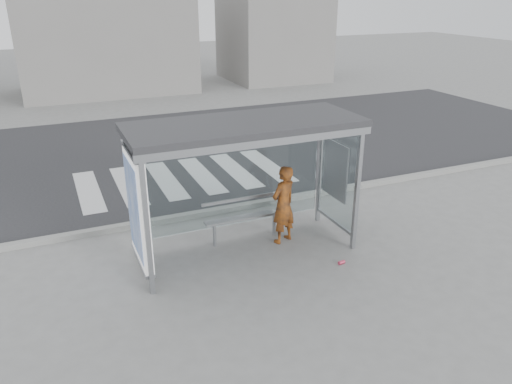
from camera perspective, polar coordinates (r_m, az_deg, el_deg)
ground at (r=9.86m, az=-1.12°, el=-6.83°), size 80.00×80.00×0.00m
road at (r=16.06m, az=-10.67°, el=4.54°), size 30.00×10.00×0.01m
curb at (r=11.47m, az=-4.82°, el=-2.19°), size 30.00×0.18×0.12m
crosswalk at (r=13.76m, az=-8.25°, el=1.66°), size 5.55×3.00×0.00m
bus_shelter at (r=8.99m, az=-3.56°, el=4.00°), size 4.25×1.65×2.62m
building_center at (r=26.28m, az=-16.88°, el=16.40°), size 8.00×5.00×5.00m
building_right at (r=28.75m, az=1.99°, el=19.72°), size 5.00×5.00×7.00m
person at (r=9.92m, az=3.14°, el=-1.47°), size 0.69×0.58×1.62m
bench at (r=10.09m, az=-1.34°, el=-2.80°), size 1.68×0.31×0.87m
soda_can at (r=9.56m, az=9.75°, el=-7.93°), size 0.14×0.09×0.07m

